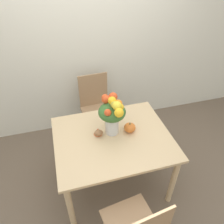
{
  "coord_description": "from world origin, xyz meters",
  "views": [
    {
      "loc": [
        -0.44,
        -1.54,
        2.33
      ],
      "look_at": [
        0.01,
        0.08,
        1.0
      ],
      "focal_mm": 35.0,
      "sensor_mm": 36.0,
      "label": 1
    }
  ],
  "objects_px": {
    "turkey_figurine": "(98,132)",
    "dining_chair_near_window": "(97,108)",
    "pumpkin": "(130,128)",
    "flower_vase": "(112,114)"
  },
  "relations": [
    {
      "from": "turkey_figurine",
      "to": "dining_chair_near_window",
      "type": "relative_size",
      "value": 0.13
    },
    {
      "from": "pumpkin",
      "to": "dining_chair_near_window",
      "type": "bearing_deg",
      "value": 102.85
    },
    {
      "from": "flower_vase",
      "to": "dining_chair_near_window",
      "type": "height_order",
      "value": "flower_vase"
    },
    {
      "from": "turkey_figurine",
      "to": "dining_chair_near_window",
      "type": "height_order",
      "value": "dining_chair_near_window"
    },
    {
      "from": "pumpkin",
      "to": "turkey_figurine",
      "type": "relative_size",
      "value": 0.99
    },
    {
      "from": "turkey_figurine",
      "to": "dining_chair_near_window",
      "type": "distance_m",
      "value": 0.84
    },
    {
      "from": "pumpkin",
      "to": "flower_vase",
      "type": "bearing_deg",
      "value": 168.85
    },
    {
      "from": "flower_vase",
      "to": "turkey_figurine",
      "type": "xyz_separation_m",
      "value": [
        -0.15,
        0.0,
        -0.21
      ]
    },
    {
      "from": "turkey_figurine",
      "to": "flower_vase",
      "type": "bearing_deg",
      "value": -0.4
    },
    {
      "from": "dining_chair_near_window",
      "to": "turkey_figurine",
      "type": "bearing_deg",
      "value": -103.61
    }
  ]
}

